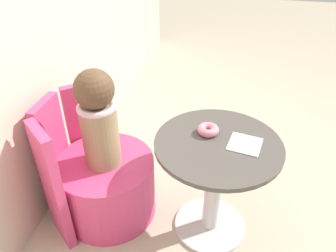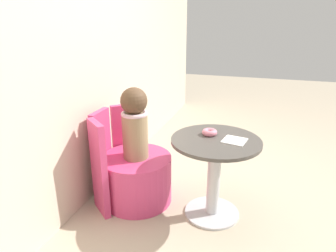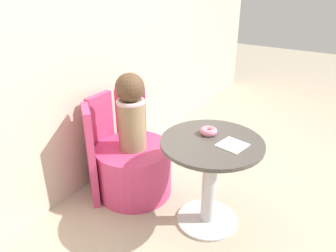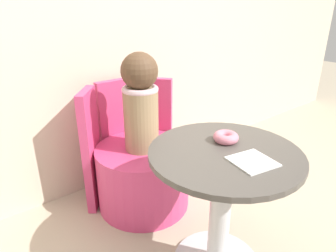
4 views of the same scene
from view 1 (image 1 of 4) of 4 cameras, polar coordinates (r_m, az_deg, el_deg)
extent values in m
plane|color=#B7A88E|center=(2.15, 9.24, -15.86)|extent=(12.00, 12.00, 0.00)
cube|color=beige|center=(1.83, -26.28, 17.10)|extent=(6.00, 0.06, 2.40)
cylinder|color=silver|center=(2.11, 7.25, -16.62)|extent=(0.43, 0.43, 0.02)
cylinder|color=silver|center=(1.88, 7.92, -10.72)|extent=(0.10, 0.10, 0.59)
cylinder|color=#4C4742|center=(1.68, 8.74, -3.23)|extent=(0.66, 0.66, 0.02)
cylinder|color=#D13D70|center=(2.08, -10.44, -10.30)|extent=(0.58, 0.58, 0.40)
cube|color=#D13D70|center=(2.08, -19.02, -5.12)|extent=(0.25, 0.05, 0.76)
cube|color=#D13D70|center=(2.20, -13.60, -1.76)|extent=(0.20, 0.22, 0.76)
cube|color=#D13D70|center=(1.88, -19.44, -10.12)|extent=(0.20, 0.22, 0.76)
cylinder|color=#937A56|center=(1.83, -11.67, -1.56)|extent=(0.20, 0.20, 0.38)
torus|color=beige|center=(1.73, -12.34, 3.24)|extent=(0.21, 0.21, 0.04)
sphere|color=brown|center=(1.68, -12.77, 6.27)|extent=(0.21, 0.21, 0.21)
torus|color=pink|center=(1.72, 7.00, -0.65)|extent=(0.11, 0.11, 0.04)
cube|color=white|center=(1.69, 13.24, -3.09)|extent=(0.18, 0.18, 0.01)
camera|label=2|loc=(0.74, 166.36, -46.90)|focal=32.00mm
camera|label=3|loc=(0.78, 120.91, -22.00)|focal=35.00mm
camera|label=4|loc=(0.94, 58.66, -10.92)|focal=32.00mm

